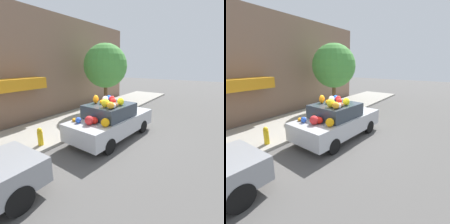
% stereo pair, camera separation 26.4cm
% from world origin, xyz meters
% --- Properties ---
extents(ground_plane, '(60.00, 60.00, 0.00)m').
position_xyz_m(ground_plane, '(0.00, 0.00, 0.00)').
color(ground_plane, '#565451').
extents(sidewalk_curb, '(24.00, 3.20, 0.12)m').
position_xyz_m(sidewalk_curb, '(0.00, 2.70, 0.06)').
color(sidewalk_curb, '#9E998E').
rests_on(sidewalk_curb, ground).
extents(building_facade, '(18.00, 1.20, 6.02)m').
position_xyz_m(building_facade, '(-0.06, 4.92, 2.98)').
color(building_facade, '#846651').
rests_on(building_facade, ground).
extents(street_tree, '(2.77, 2.77, 4.27)m').
position_xyz_m(street_tree, '(3.37, 2.52, 2.99)').
color(street_tree, brown).
rests_on(street_tree, sidewalk_curb).
extents(fire_hydrant, '(0.20, 0.20, 0.70)m').
position_xyz_m(fire_hydrant, '(-2.39, 1.52, 0.47)').
color(fire_hydrant, gold).
rests_on(fire_hydrant, sidewalk_curb).
extents(art_car, '(4.23, 2.10, 1.88)m').
position_xyz_m(art_car, '(-0.05, -0.19, 0.80)').
color(art_car, '#B7BABF').
rests_on(art_car, ground).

